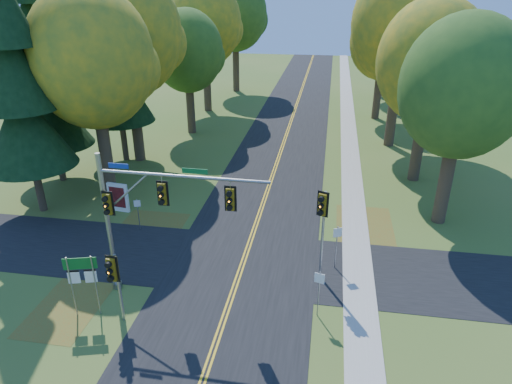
% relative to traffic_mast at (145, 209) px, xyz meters
% --- Properties ---
extents(ground, '(160.00, 160.00, 0.00)m').
position_rel_traffic_mast_xyz_m(ground, '(3.87, 1.34, -4.63)').
color(ground, '#3D5F21').
rests_on(ground, ground).
extents(road_main, '(8.00, 160.00, 0.02)m').
position_rel_traffic_mast_xyz_m(road_main, '(3.87, 1.34, -4.62)').
color(road_main, black).
rests_on(road_main, ground).
extents(road_cross, '(60.00, 6.00, 0.02)m').
position_rel_traffic_mast_xyz_m(road_cross, '(3.87, 3.34, -4.62)').
color(road_cross, black).
rests_on(road_cross, ground).
extents(centerline_left, '(0.10, 160.00, 0.01)m').
position_rel_traffic_mast_xyz_m(centerline_left, '(3.77, 1.34, -4.61)').
color(centerline_left, gold).
rests_on(centerline_left, road_main).
extents(centerline_right, '(0.10, 160.00, 0.01)m').
position_rel_traffic_mast_xyz_m(centerline_right, '(3.97, 1.34, -4.61)').
color(centerline_right, gold).
rests_on(centerline_right, road_main).
extents(sidewalk_east, '(1.60, 160.00, 0.06)m').
position_rel_traffic_mast_xyz_m(sidewalk_east, '(10.07, 1.34, -4.60)').
color(sidewalk_east, '#9E998E').
rests_on(sidewalk_east, ground).
extents(leaf_patch_w_near, '(4.00, 6.00, 0.00)m').
position_rel_traffic_mast_xyz_m(leaf_patch_w_near, '(-2.63, 5.34, -4.63)').
color(leaf_patch_w_near, brown).
rests_on(leaf_patch_w_near, ground).
extents(leaf_patch_e, '(3.50, 8.00, 0.00)m').
position_rel_traffic_mast_xyz_m(leaf_patch_e, '(10.67, 7.34, -4.63)').
color(leaf_patch_e, brown).
rests_on(leaf_patch_e, ground).
extents(leaf_patch_w_far, '(3.00, 5.00, 0.00)m').
position_rel_traffic_mast_xyz_m(leaf_patch_w_far, '(-3.63, -1.66, -4.63)').
color(leaf_patch_w_far, brown).
rests_on(leaf_patch_w_far, ground).
extents(tree_w_a, '(8.00, 8.00, 14.15)m').
position_rel_traffic_mast_xyz_m(tree_w_a, '(-7.26, 10.72, 4.85)').
color(tree_w_a, '#38281C').
rests_on(tree_w_a, ground).
extents(tree_e_a, '(7.20, 7.20, 12.73)m').
position_rel_traffic_mast_xyz_m(tree_e_a, '(15.43, 10.11, 3.90)').
color(tree_e_a, '#38281C').
rests_on(tree_e_a, ground).
extents(tree_w_b, '(8.60, 8.60, 15.38)m').
position_rel_traffic_mast_xyz_m(tree_w_b, '(-7.85, 17.63, 5.73)').
color(tree_w_b, '#38281C').
rests_on(tree_w_b, ground).
extents(tree_e_b, '(7.60, 7.60, 13.33)m').
position_rel_traffic_mast_xyz_m(tree_e_b, '(14.84, 16.92, 4.27)').
color(tree_e_b, '#38281C').
rests_on(tree_e_b, ground).
extents(tree_w_c, '(6.80, 6.80, 11.91)m').
position_rel_traffic_mast_xyz_m(tree_w_c, '(-5.67, 25.81, 3.31)').
color(tree_w_c, '#38281C').
rests_on(tree_w_c, ground).
extents(tree_e_c, '(8.80, 8.80, 15.79)m').
position_rel_traffic_mast_xyz_m(tree_e_c, '(13.75, 25.03, 6.03)').
color(tree_e_c, '#38281C').
rests_on(tree_e_c, ground).
extents(tree_w_d, '(8.20, 8.20, 14.56)m').
position_rel_traffic_mast_xyz_m(tree_w_d, '(-6.26, 34.53, 5.15)').
color(tree_w_d, '#38281C').
rests_on(tree_w_d, ground).
extents(tree_e_d, '(7.00, 7.00, 12.32)m').
position_rel_traffic_mast_xyz_m(tree_e_d, '(13.13, 34.21, 3.61)').
color(tree_e_d, '#38281C').
rests_on(tree_e_d, ground).
extents(tree_w_e, '(8.40, 8.40, 14.97)m').
position_rel_traffic_mast_xyz_m(tree_w_e, '(-5.06, 45.43, 5.44)').
color(tree_w_e, '#38281C').
rests_on(tree_w_e, ground).
extents(tree_e_e, '(7.80, 7.80, 13.74)m').
position_rel_traffic_mast_xyz_m(tree_e_e, '(14.34, 44.92, 4.56)').
color(tree_e_e, '#38281C').
rests_on(tree_e_e, ground).
extents(pine_a, '(5.60, 5.60, 19.48)m').
position_rel_traffic_mast_xyz_m(pine_a, '(-10.63, 7.34, 4.55)').
color(pine_a, '#38281C').
rests_on(pine_a, ground).
extents(pine_b, '(5.60, 5.60, 17.31)m').
position_rel_traffic_mast_xyz_m(pine_b, '(-12.13, 12.34, 3.53)').
color(pine_b, '#38281C').
rests_on(pine_b, ground).
extents(pine_c, '(5.60, 5.60, 20.56)m').
position_rel_traffic_mast_xyz_m(pine_c, '(-9.13, 17.34, 5.06)').
color(pine_c, '#38281C').
rests_on(pine_c, ground).
extents(traffic_mast, '(7.95, 0.71, 7.20)m').
position_rel_traffic_mast_xyz_m(traffic_mast, '(0.00, 0.00, 0.00)').
color(traffic_mast, gray).
rests_on(traffic_mast, ground).
extents(east_signal_pole, '(0.56, 0.67, 5.03)m').
position_rel_traffic_mast_xyz_m(east_signal_pole, '(7.99, 2.43, -0.82)').
color(east_signal_pole, '#96999E').
rests_on(east_signal_pole, ground).
extents(ped_signal_pole, '(0.57, 0.66, 3.59)m').
position_rel_traffic_mast_xyz_m(ped_signal_pole, '(-0.66, -2.38, -1.96)').
color(ped_signal_pole, '#9C9EA5').
rests_on(ped_signal_pole, ground).
extents(route_sign_cluster, '(1.43, 0.43, 3.15)m').
position_rel_traffic_mast_xyz_m(route_sign_cluster, '(-2.40, -2.04, -2.42)').
color(route_sign_cluster, gray).
rests_on(route_sign_cluster, ground).
extents(info_kiosk, '(1.45, 0.38, 1.99)m').
position_rel_traffic_mast_xyz_m(info_kiosk, '(-5.48, 8.06, -3.64)').
color(info_kiosk, white).
rests_on(info_kiosk, ground).
extents(reg_sign_e_north, '(0.45, 0.23, 2.53)m').
position_rel_traffic_mast_xyz_m(reg_sign_e_north, '(8.84, 3.63, -2.90)').
color(reg_sign_e_north, gray).
rests_on(reg_sign_e_north, ground).
extents(reg_sign_e_south, '(0.45, 0.16, 2.42)m').
position_rel_traffic_mast_xyz_m(reg_sign_e_south, '(8.06, -0.43, -2.98)').
color(reg_sign_e_south, gray).
rests_on(reg_sign_e_south, ground).
extents(reg_sign_w, '(0.38, 0.16, 2.07)m').
position_rel_traffic_mast_xyz_m(reg_sign_w, '(-3.17, 5.90, -3.21)').
color(reg_sign_w, gray).
rests_on(reg_sign_w, ground).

